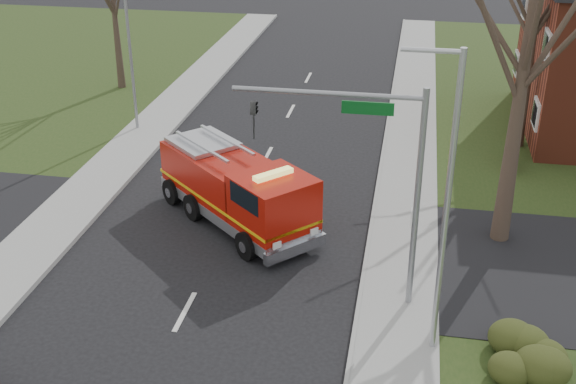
# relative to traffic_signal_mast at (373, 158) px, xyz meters

# --- Properties ---
(ground) EXTENTS (120.00, 120.00, 0.00)m
(ground) POSITION_rel_traffic_signal_mast_xyz_m (-5.21, -1.50, -4.71)
(ground) COLOR black
(ground) RESTS_ON ground
(sidewalk_right) EXTENTS (2.40, 80.00, 0.15)m
(sidewalk_right) POSITION_rel_traffic_signal_mast_xyz_m (0.99, -1.50, -4.63)
(sidewalk_right) COLOR #9B9B96
(sidewalk_right) RESTS_ON ground
(health_center_sign) EXTENTS (0.12, 2.00, 1.40)m
(health_center_sign) POSITION_rel_traffic_signal_mast_xyz_m (5.29, 11.00, -3.83)
(health_center_sign) COLOR #551319
(health_center_sign) RESTS_ON ground
(hedge_corner) EXTENTS (2.80, 2.00, 0.90)m
(hedge_corner) POSITION_rel_traffic_signal_mast_xyz_m (3.79, -2.50, -4.13)
(hedge_corner) COLOR #293111
(hedge_corner) RESTS_ON lawn_right
(bare_tree_near) EXTENTS (6.00, 6.00, 12.00)m
(bare_tree_near) POSITION_rel_traffic_signal_mast_xyz_m (4.29, 4.50, 2.71)
(bare_tree_near) COLOR #392921
(bare_tree_near) RESTS_ON ground
(bare_tree_far) EXTENTS (5.25, 5.25, 10.50)m
(bare_tree_far) POSITION_rel_traffic_signal_mast_xyz_m (5.79, 13.50, 1.78)
(bare_tree_far) COLOR #392921
(bare_tree_far) RESTS_ON ground
(traffic_signal_mast) EXTENTS (5.29, 0.18, 6.80)m
(traffic_signal_mast) POSITION_rel_traffic_signal_mast_xyz_m (0.00, 0.00, 0.00)
(traffic_signal_mast) COLOR gray
(traffic_signal_mast) RESTS_ON ground
(streetlight_pole) EXTENTS (1.48, 0.16, 8.40)m
(streetlight_pole) POSITION_rel_traffic_signal_mast_xyz_m (1.93, -2.00, -0.16)
(streetlight_pole) COLOR #B7BABF
(streetlight_pole) RESTS_ON ground
(utility_pole_far) EXTENTS (0.14, 0.14, 7.00)m
(utility_pole_far) POSITION_rel_traffic_signal_mast_xyz_m (-12.01, 12.50, -1.21)
(utility_pole_far) COLOR gray
(utility_pole_far) RESTS_ON ground
(fire_engine) EXTENTS (6.75, 6.51, 2.82)m
(fire_engine) POSITION_rel_traffic_signal_mast_xyz_m (-4.97, 4.21, -3.43)
(fire_engine) COLOR #A61207
(fire_engine) RESTS_ON ground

